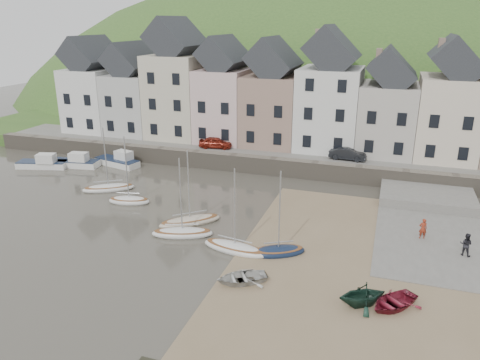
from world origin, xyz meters
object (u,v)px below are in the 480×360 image
(rowboat_red, at_px, (393,302))
(person_dark, at_px, (466,244))
(sailboat_0, at_px, (109,188))
(car_right, at_px, (348,154))
(rowboat_white, at_px, (242,277))
(person_red, at_px, (423,229))
(rowboat_green, at_px, (362,294))
(car_left, at_px, (215,143))

(rowboat_red, relative_size, person_dark, 1.94)
(sailboat_0, relative_size, car_right, 1.67)
(rowboat_white, relative_size, person_red, 2.01)
(person_dark, bearing_deg, rowboat_green, 71.63)
(sailboat_0, relative_size, rowboat_red, 1.99)
(rowboat_red, xyz_separation_m, person_red, (1.87, 9.61, 0.51))
(rowboat_green, bearing_deg, car_right, 157.01)
(sailboat_0, height_order, rowboat_red, sailboat_0)
(car_left, bearing_deg, rowboat_white, -163.99)
(car_left, relative_size, car_right, 0.99)
(sailboat_0, relative_size, rowboat_green, 2.28)
(sailboat_0, distance_m, rowboat_green, 27.08)
(rowboat_white, distance_m, person_dark, 15.69)
(sailboat_0, distance_m, person_red, 28.03)
(person_red, relative_size, car_right, 0.41)
(rowboat_green, xyz_separation_m, rowboat_red, (1.71, 0.44, -0.40))
(sailboat_0, bearing_deg, car_left, 62.88)
(rowboat_red, distance_m, person_dark, 9.01)
(rowboat_green, xyz_separation_m, car_right, (-3.40, 23.89, 1.43))
(sailboat_0, xyz_separation_m, person_dark, (30.65, -3.51, 0.68))
(person_red, bearing_deg, person_dark, 134.69)
(sailboat_0, distance_m, rowboat_white, 20.69)
(sailboat_0, bearing_deg, rowboat_green, -25.65)
(rowboat_green, height_order, person_red, person_red)
(rowboat_red, bearing_deg, rowboat_white, -139.18)
(rowboat_red, bearing_deg, rowboat_green, -126.32)
(person_red, distance_m, person_dark, 3.25)
(sailboat_0, distance_m, car_left, 13.81)
(rowboat_white, xyz_separation_m, car_left, (-10.95, 23.70, 1.85))
(car_right, bearing_deg, sailboat_0, 124.14)
(sailboat_0, relative_size, car_left, 1.69)
(rowboat_red, height_order, person_red, person_red)
(person_red, relative_size, car_left, 0.42)
(rowboat_red, bearing_deg, sailboat_0, -164.14)
(person_red, bearing_deg, rowboat_white, 31.72)
(rowboat_green, distance_m, person_red, 10.67)
(rowboat_green, distance_m, car_right, 24.17)
(rowboat_white, bearing_deg, rowboat_red, 60.12)
(car_left, bearing_deg, rowboat_red, -148.50)
(person_dark, distance_m, car_right, 18.46)
(rowboat_green, relative_size, rowboat_red, 0.87)
(rowboat_red, distance_m, person_red, 9.80)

